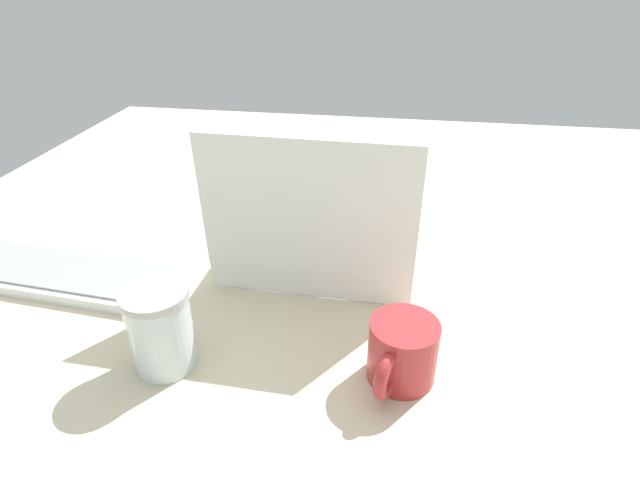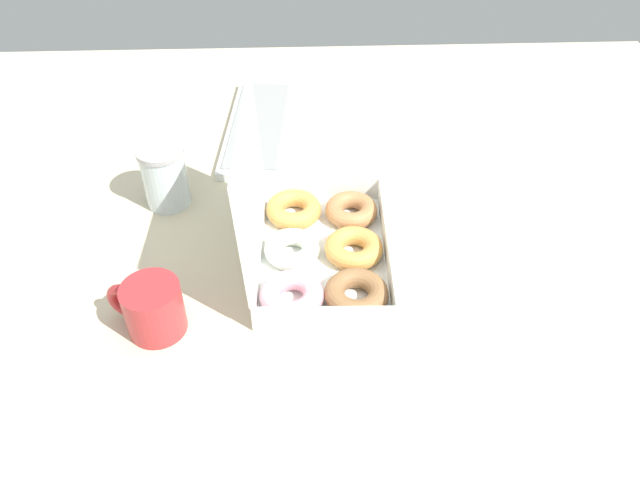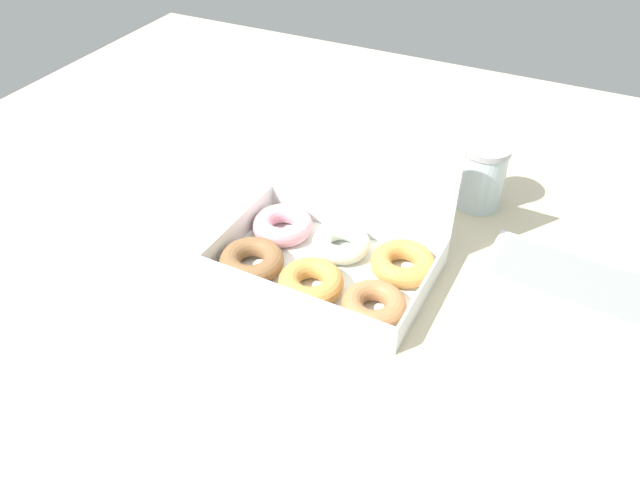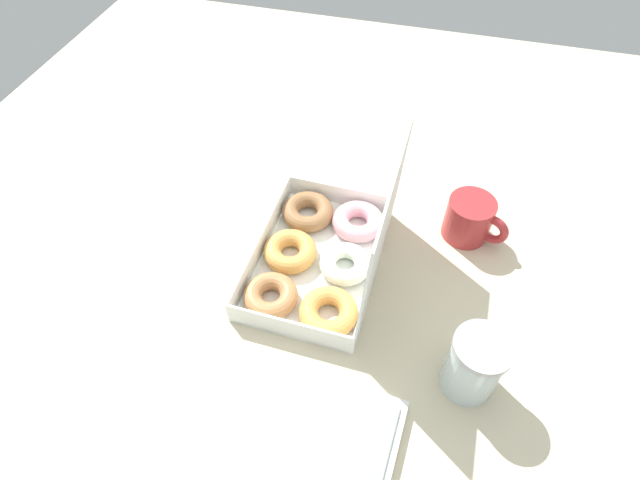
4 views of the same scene
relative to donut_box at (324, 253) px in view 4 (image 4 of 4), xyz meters
The scene contains 4 objects.
ground_plane 7.32cm from the donut_box, 149.82° to the right, with size 180.00×180.00×2.00cm, color beige.
donut_box is the anchor object (origin of this frame).
coffee_mug 29.13cm from the donut_box, 119.87° to the left, with size 8.96×12.26×8.64cm.
glass_jar 32.48cm from the donut_box, 58.51° to the left, with size 8.70×8.70×12.10cm.
Camera 4 is at (60.18, 16.88, 75.09)cm, focal length 28.00 mm.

